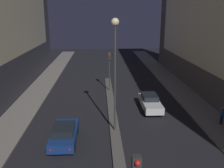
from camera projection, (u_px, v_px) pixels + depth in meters
The scene contains 6 objects.
median_strip at pixel (114, 123), 22.20m from camera, with size 0.81×31.57×0.15m.
traffic_light_mid at pixel (109, 63), 30.49m from camera, with size 0.32×0.42×4.79m.
street_lamp at pixel (115, 52), 18.98m from camera, with size 0.60×0.60×9.05m.
car_left_lane at pixel (64, 134), 18.82m from camera, with size 1.84×4.56×1.50m.
car_right_lane at pixel (150, 102), 25.51m from camera, with size 1.74×4.80×1.49m.
pedestrian_on_right_sidewalk at pixel (222, 115), 21.65m from camera, with size 0.34×0.34×1.65m.
Camera 1 is at (-1.20, -3.59, 9.51)m, focal length 40.00 mm.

